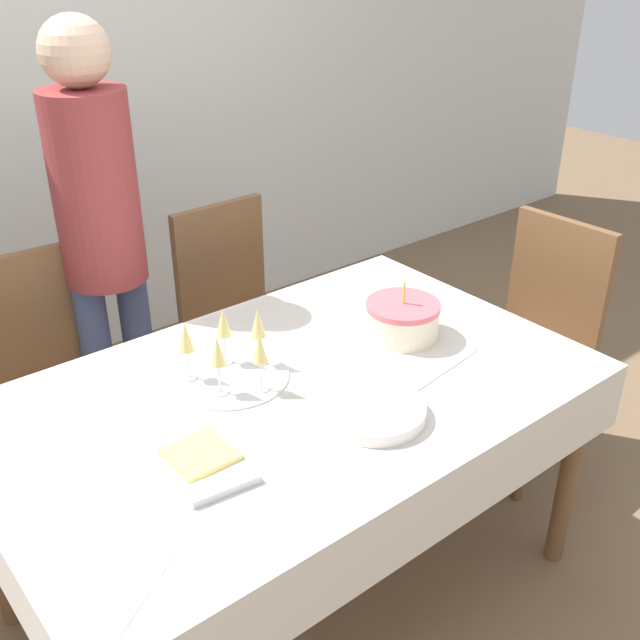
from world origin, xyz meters
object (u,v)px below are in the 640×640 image
Objects in this scene: dining_chair_far_right at (238,315)px; birthday_cake at (402,319)px; dining_chair_right_end at (535,335)px; plate_stack_main at (373,411)px; champagne_tray at (230,355)px; dining_chair_far_left at (60,378)px; person_standing at (100,224)px.

dining_chair_far_right reaches higher than birthday_cake.
birthday_cake is (0.08, -0.82, 0.30)m from dining_chair_far_right.
dining_chair_right_end is at bearing -1.31° from birthday_cake.
dining_chair_right_end is (0.79, -0.84, 0.00)m from dining_chair_far_right.
birthday_cake is at bearing 36.01° from plate_stack_main.
birthday_cake is (-0.71, 0.02, 0.30)m from dining_chair_right_end.
dining_chair_right_end is at bearing 12.99° from plate_stack_main.
dining_chair_right_end is 1.30m from champagne_tray.
birthday_cake is 0.84× the size of plate_stack_main.
dining_chair_far_left is 3.50× the size of plate_stack_main.
dining_chair_far_left reaches higher than champagne_tray.
champagne_tray is at bearing -69.55° from dining_chair_far_left.
dining_chair_right_end is 3.50× the size of plate_stack_main.
champagne_tray is 1.21× the size of plate_stack_main.
dining_chair_far_left is 2.88× the size of champagne_tray.
person_standing is at bearing 144.85° from dining_chair_right_end.
plate_stack_main is 0.16× the size of person_standing.
dining_chair_far_right is 4.19× the size of birthday_cake.
dining_chair_far_right is 2.88× the size of champagne_tray.
dining_chair_right_end is 1.13m from plate_stack_main.
birthday_cake is at bearing -57.29° from person_standing.
person_standing is at bearing 13.54° from dining_chair_far_left.
dining_chair_far_right is 1.15m from plate_stack_main.
dining_chair_far_right is 1.00× the size of dining_chair_right_end.
dining_chair_far_right reaches higher than champagne_tray.
plate_stack_main is at bearing -67.64° from dining_chair_far_left.
birthday_cake is 0.56m from champagne_tray.
dining_chair_far_left reaches higher than birthday_cake.
dining_chair_right_end is 0.57× the size of person_standing.
birthday_cake is at bearing -84.54° from dining_chair_far_right.
person_standing is (0.24, 0.06, 0.49)m from dining_chair_far_left.
champagne_tray is 0.20× the size of person_standing.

